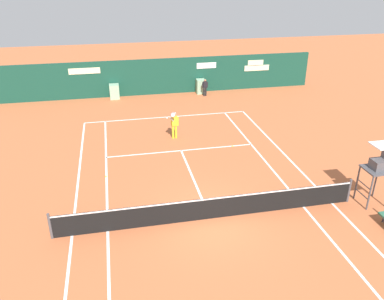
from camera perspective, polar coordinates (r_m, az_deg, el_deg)
ground_plane at (r=16.11m, az=2.20°, el=-8.83°), size 80.00×80.00×0.01m
tennis_net at (r=15.37m, az=2.75°, el=-8.44°), size 12.10×0.10×1.07m
sponsor_back_wall at (r=30.48m, az=-5.27°, el=10.56°), size 25.00×1.02×2.72m
umpire_chair at (r=17.43m, az=25.62°, el=-2.18°), size 1.00×1.00×2.68m
player_on_baseline at (r=22.25m, az=-2.61°, el=3.98°), size 0.57×0.70×1.80m
ball_kid_right_post at (r=30.04m, az=1.92°, el=9.33°), size 0.44×0.18×1.31m
tennis_ball_by_sideline at (r=18.90m, az=-12.49°, el=-3.80°), size 0.07×0.07×0.07m
tennis_ball_near_service_line at (r=21.62m, az=5.97°, el=0.57°), size 0.07×0.07×0.07m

